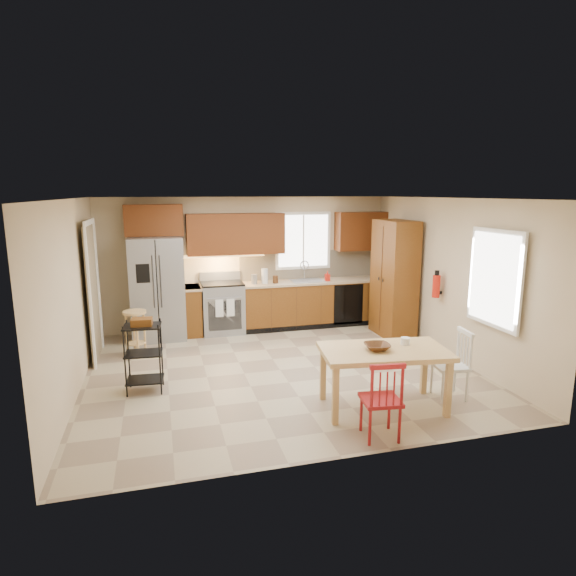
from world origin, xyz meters
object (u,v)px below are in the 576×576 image
(dining_table, at_px, (383,379))
(table_jar, at_px, (405,343))
(pantry, at_px, (394,279))
(table_bowl, at_px, (377,350))
(bar_stool, at_px, (136,334))
(fire_extinguisher, at_px, (436,286))
(range_stove, at_px, (223,308))
(chair_red, at_px, (381,398))
(chair_white, at_px, (450,365))
(utility_cart, at_px, (144,357))
(soap_bottle, at_px, (327,276))
(refrigerator, at_px, (157,288))

(dining_table, relative_size, table_jar, 12.20)
(pantry, distance_m, table_bowl, 3.21)
(bar_stool, bearing_deg, fire_extinguisher, -11.24)
(table_bowl, bearing_deg, range_stove, 109.91)
(chair_red, bearing_deg, bar_stool, 134.86)
(dining_table, bearing_deg, bar_stool, 144.42)
(chair_white, relative_size, utility_cart, 0.94)
(dining_table, bearing_deg, chair_red, -110.85)
(range_stove, distance_m, soap_bottle, 2.10)
(soap_bottle, bearing_deg, range_stove, 177.60)
(range_stove, relative_size, dining_table, 0.61)
(range_stove, xyz_separation_m, soap_bottle, (2.03, -0.08, 0.54))
(soap_bottle, xyz_separation_m, utility_cart, (-3.38, -2.36, -0.53))
(table_jar, xyz_separation_m, utility_cart, (-3.13, 1.19, -0.30))
(soap_bottle, bearing_deg, table_jar, -94.16)
(soap_bottle, relative_size, pantry, 0.09)
(bar_stool, distance_m, utility_cart, 1.50)
(fire_extinguisher, xyz_separation_m, chair_red, (-2.09, -2.34, -0.66))
(chair_red, bearing_deg, fire_extinguisher, 55.79)
(refrigerator, height_order, table_jar, refrigerator)
(range_stove, relative_size, table_bowl, 3.03)
(fire_extinguisher, height_order, chair_white, fire_extinguisher)
(soap_bottle, height_order, pantry, pantry)
(chair_white, height_order, utility_cart, utility_cart)
(bar_stool, bearing_deg, dining_table, -41.45)
(soap_bottle, bearing_deg, chair_white, -84.22)
(pantry, height_order, chair_red, pantry)
(fire_extinguisher, relative_size, dining_table, 0.24)
(chair_white, distance_m, table_jar, 0.70)
(chair_white, relative_size, table_jar, 7.17)
(pantry, xyz_separation_m, chair_red, (-1.89, -3.39, -0.61))
(table_jar, bearing_deg, bar_stool, 140.92)
(chair_red, distance_m, table_bowl, 0.76)
(soap_bottle, height_order, utility_cart, soap_bottle)
(soap_bottle, xyz_separation_m, table_bowl, (-0.68, -3.64, -0.26))
(table_jar, bearing_deg, range_stove, 115.98)
(range_stove, xyz_separation_m, dining_table, (1.44, -3.73, -0.09))
(fire_extinguisher, bearing_deg, refrigerator, 155.48)
(pantry, bearing_deg, dining_table, -119.24)
(dining_table, bearing_deg, range_stove, 118.62)
(chair_red, distance_m, table_jar, 1.06)
(table_jar, bearing_deg, dining_table, -164.05)
(fire_extinguisher, distance_m, dining_table, 2.53)
(chair_red, height_order, utility_cart, utility_cart)
(fire_extinguisher, distance_m, table_jar, 2.16)
(refrigerator, relative_size, fire_extinguisher, 5.06)
(range_stove, distance_m, bar_stool, 1.80)
(pantry, relative_size, fire_extinguisher, 5.83)
(dining_table, height_order, chair_white, chair_white)
(pantry, bearing_deg, table_jar, -114.51)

